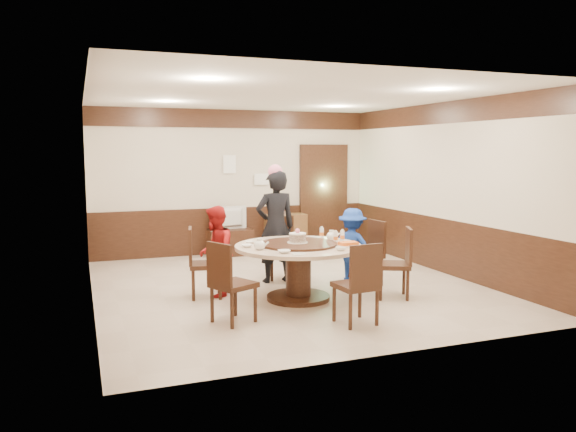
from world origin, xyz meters
name	(u,v)px	position (x,y,z in m)	size (l,w,h in m)	color
room	(288,214)	(0.01, 0.01, 1.08)	(6.00, 6.04, 2.84)	beige
banquet_table	(298,261)	(-0.13, -0.75, 0.53)	(1.71, 1.71, 0.78)	black
chair_0	(366,265)	(1.14, -0.32, 0.30)	(0.50, 0.49, 0.97)	black
chair_1	(282,259)	(0.11, 0.54, 0.30)	(0.53, 0.54, 0.97)	black
chair_2	(205,275)	(-1.29, -0.18, 0.30)	(0.52, 0.52, 0.97)	black
chair_3	(232,297)	(-1.23, -1.44, 0.30)	(0.59, 0.59, 0.97)	black
chair_4	(357,298)	(0.11, -2.00, 0.30)	(0.48, 0.49, 0.97)	black
chair_5	(394,276)	(1.15, -1.12, 0.30)	(0.59, 0.58, 0.97)	black
person_standing	(275,227)	(-0.07, 0.34, 0.86)	(0.63, 0.41, 1.72)	black
person_red	(216,251)	(-1.13, -0.17, 0.63)	(0.61, 0.48, 1.26)	#AE1717
person_blue	(352,247)	(0.91, -0.31, 0.58)	(0.75, 0.43, 1.17)	#183B9E
birthday_cake	(298,238)	(-0.13, -0.73, 0.85)	(0.28, 0.28, 0.19)	white
teapot_left	(260,245)	(-0.73, -0.92, 0.81)	(0.17, 0.15, 0.13)	white
teapot_right	(332,236)	(0.47, -0.54, 0.81)	(0.17, 0.15, 0.13)	white
bowl_0	(250,242)	(-0.70, -0.40, 0.77)	(0.13, 0.13, 0.03)	white
bowl_1	(341,249)	(0.23, -1.32, 0.77)	(0.14, 0.14, 0.04)	white
bowl_2	(284,252)	(-0.51, -1.24, 0.77)	(0.15, 0.15, 0.04)	white
bowl_3	(350,242)	(0.56, -0.90, 0.77)	(0.12, 0.12, 0.04)	white
bowl_4	(247,246)	(-0.82, -0.67, 0.77)	(0.15, 0.15, 0.04)	white
saucer_near	(299,254)	(-0.38, -1.40, 0.76)	(0.18, 0.18, 0.01)	white
saucer_far	(314,237)	(0.32, -0.25, 0.76)	(0.18, 0.18, 0.01)	white
shrimp_platter	(348,244)	(0.45, -1.09, 0.78)	(0.30, 0.20, 0.06)	white
bottle_0	(336,237)	(0.41, -0.79, 0.83)	(0.06, 0.06, 0.16)	white
bottle_1	(342,236)	(0.54, -0.73, 0.83)	(0.06, 0.06, 0.16)	white
bottle_2	(322,233)	(0.39, -0.36, 0.83)	(0.06, 0.06, 0.16)	white
tv_stand	(230,242)	(-0.16, 2.75, 0.25)	(0.85, 0.45, 0.50)	black
television	(230,218)	(-0.16, 2.75, 0.72)	(0.77, 0.10, 0.44)	#969598
side_cabinet	(285,233)	(0.99, 2.78, 0.38)	(0.80, 0.40, 0.75)	brown
thermos	(285,205)	(0.98, 2.78, 0.94)	(0.15, 0.15, 0.38)	silver
notice_left	(230,164)	(-0.10, 2.96, 1.75)	(0.25, 0.00, 0.35)	white
notice_right	(262,179)	(0.55, 2.96, 1.45)	(0.30, 0.00, 0.22)	white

